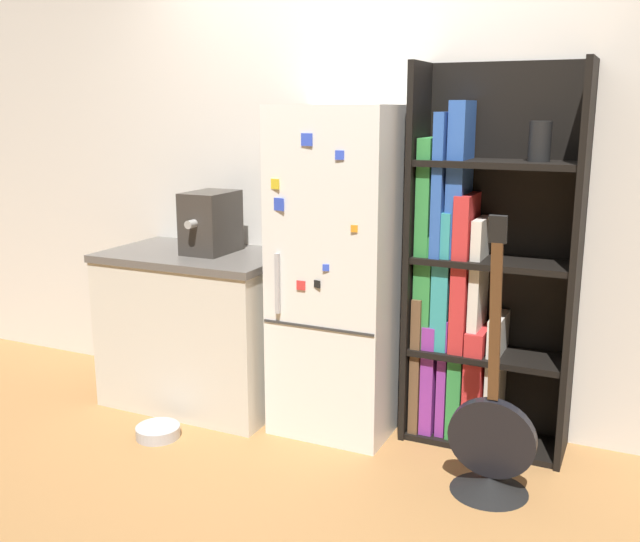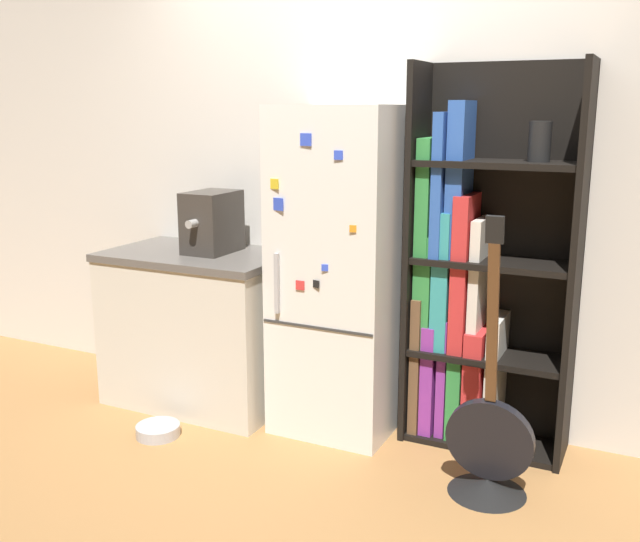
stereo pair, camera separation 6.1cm
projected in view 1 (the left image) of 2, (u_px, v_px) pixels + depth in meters
The scene contains 8 objects.
ground_plane at pixel (326, 436), 3.66m from camera, with size 16.00×16.00×0.00m, color #A87542.
wall_back at pixel (363, 175), 3.79m from camera, with size 8.00×0.05×2.60m.
refrigerator at pixel (340, 272), 3.63m from camera, with size 0.60×0.58×1.66m.
bookshelf at pixel (472, 287), 3.50m from camera, with size 0.79×0.33×1.86m.
kitchen_counter at pixel (200, 327), 4.03m from camera, with size 1.01×0.65×0.87m.
espresso_machine at pixel (211, 222), 3.89m from camera, with size 0.22×0.37×0.34m.
guitar at pixel (491, 455), 3.10m from camera, with size 0.38×0.34×1.25m.
pet_bowl at pixel (158, 431), 3.65m from camera, with size 0.23×0.23×0.06m.
Camera 1 is at (1.39, -3.08, 1.65)m, focal length 40.00 mm.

